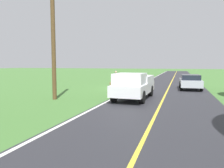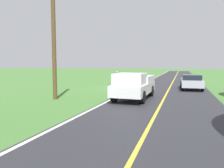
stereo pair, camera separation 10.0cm
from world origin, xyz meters
name	(u,v)px [view 2 (the right image)]	position (x,y,z in m)	size (l,w,h in m)	color
ground_plane	(125,88)	(0.00, 0.00, 0.00)	(200.00, 200.00, 0.00)	#427033
road_surface	(169,90)	(-4.22, 0.00, 0.00)	(7.10, 120.00, 0.00)	#28282D
lane_edge_line	(134,88)	(-0.85, 0.00, 0.01)	(0.16, 117.60, 0.00)	silver
lane_centre_line	(169,90)	(-4.22, 0.00, 0.01)	(0.14, 117.60, 0.00)	gold
hitchhiker_walking	(117,78)	(1.27, -1.23, 0.98)	(0.62, 0.51, 1.75)	#4C473D
suitcase_carried	(113,84)	(1.68, -1.14, 0.24)	(0.20, 0.46, 0.49)	brown
pickup_truck_passing	(134,85)	(-2.25, 6.44, 0.97)	(2.21, 5.45, 1.82)	silver
sedan_near_oncoming	(191,82)	(-6.25, -1.05, 0.75)	(2.05, 4.46, 1.41)	#B2B7C1
utility_pole_roadside	(54,38)	(2.87, 8.08, 4.17)	(0.28, 0.28, 8.34)	brown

